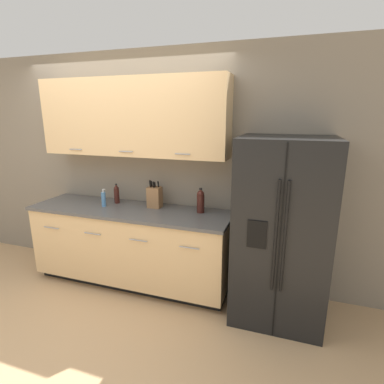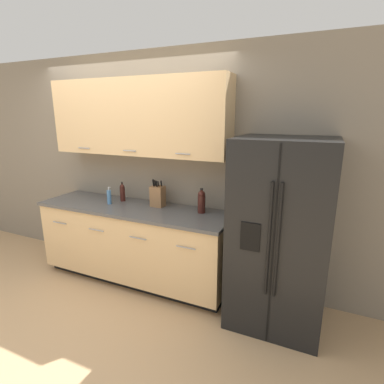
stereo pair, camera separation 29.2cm
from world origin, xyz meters
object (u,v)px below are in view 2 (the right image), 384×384
Objects in this scene: knife_block at (158,196)px; soap_dispenser at (109,197)px; refrigerator at (280,234)px; oil_bottle at (122,192)px; wine_bottle at (202,201)px.

soap_dispenser is at bearing -164.44° from knife_block.
refrigerator reaches higher than oil_bottle.
knife_block is at bearing -1.24° from oil_bottle.
soap_dispenser is at bearing 179.05° from refrigerator.
knife_block is 0.58m from soap_dispenser.
knife_block is at bearing 178.77° from wine_bottle.
oil_bottle is (-1.87, 0.20, 0.14)m from refrigerator.
wine_bottle is (0.54, -0.01, 0.01)m from knife_block.
oil_bottle is at bearing 173.94° from refrigerator.
knife_block reaches higher than wine_bottle.
soap_dispenser is (-1.10, -0.14, -0.04)m from wine_bottle.
wine_bottle is at bearing -1.23° from oil_bottle.
soap_dispenser is at bearing -111.37° from oil_bottle.
soap_dispenser is 0.88× the size of oil_bottle.
soap_dispenser is (-0.56, -0.16, -0.03)m from knife_block.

